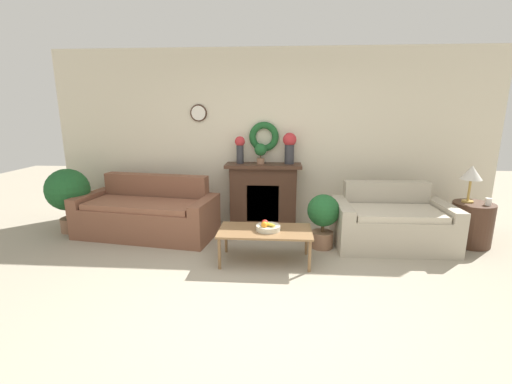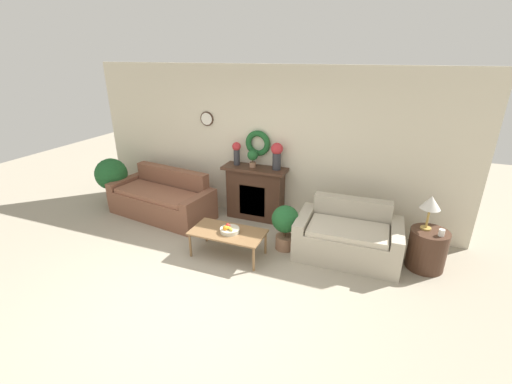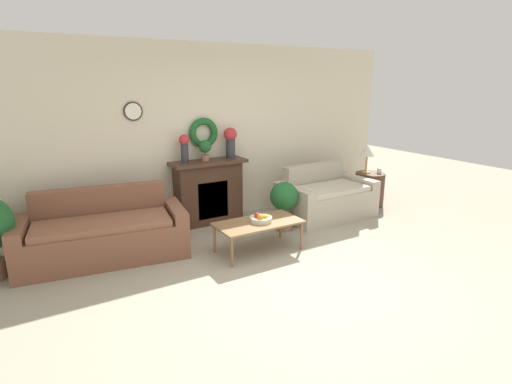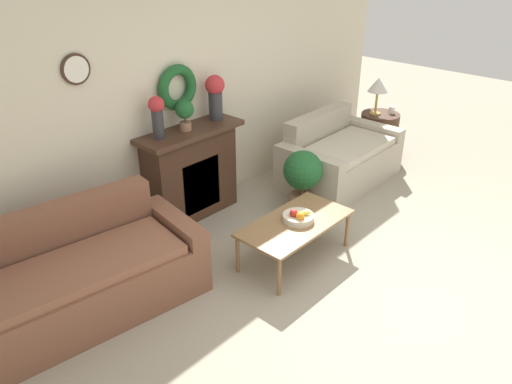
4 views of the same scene
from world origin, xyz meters
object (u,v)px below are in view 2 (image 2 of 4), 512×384
at_px(side_table_by_loveseat, 427,249).
at_px(potted_plant_floor_by_couch, 112,176).
at_px(coffee_table, 228,233).
at_px(fruit_bowl, 229,230).
at_px(vase_on_mantel_left, 237,152).
at_px(table_lamp, 431,204).
at_px(potted_plant_floor_by_loveseat, 285,224).
at_px(fireplace, 255,193).
at_px(mug, 442,233).
at_px(couch_left, 163,200).
at_px(vase_on_mantel_right, 277,154).
at_px(loveseat_right, 348,237).
at_px(potted_plant_on_mantel, 253,157).

height_order(side_table_by_loveseat, potted_plant_floor_by_couch, potted_plant_floor_by_couch).
height_order(coffee_table, fruit_bowl, fruit_bowl).
distance_m(side_table_by_loveseat, vase_on_mantel_left, 3.39).
height_order(fruit_bowl, table_lamp, table_lamp).
distance_m(potted_plant_floor_by_couch, potted_plant_floor_by_loveseat, 3.72).
xyz_separation_m(fireplace, potted_plant_floor_by_couch, (-2.87, -0.47, 0.10)).
distance_m(vase_on_mantel_left, potted_plant_floor_by_loveseat, 1.66).
xyz_separation_m(mug, potted_plant_floor_by_couch, (-5.83, 0.22, -0.03)).
distance_m(fireplace, vase_on_mantel_left, 0.81).
distance_m(couch_left, vase_on_mantel_right, 2.33).
distance_m(table_lamp, potted_plant_floor_by_couch, 5.66).
relative_size(coffee_table, mug, 11.78).
distance_m(loveseat_right, potted_plant_floor_by_loveseat, 0.95).
bearing_deg(table_lamp, potted_plant_floor_by_loveseat, -171.39).
xyz_separation_m(fireplace, table_lamp, (2.78, -0.55, 0.47)).
distance_m(coffee_table, potted_plant_on_mantel, 1.56).
distance_m(couch_left, potted_plant_floor_by_loveseat, 2.52).
xyz_separation_m(fireplace, vase_on_mantel_right, (0.39, 0.01, 0.76)).
xyz_separation_m(couch_left, potted_plant_floor_by_couch, (-1.21, 0.05, 0.29)).
relative_size(fireplace, vase_on_mantel_left, 2.80).
height_order(fruit_bowl, vase_on_mantel_right, vase_on_mantel_right).
distance_m(couch_left, potted_plant_on_mantel, 1.91).
relative_size(side_table_by_loveseat, vase_on_mantel_right, 1.24).
relative_size(fireplace, coffee_table, 1.05).
relative_size(potted_plant_on_mantel, potted_plant_floor_by_loveseat, 0.43).
distance_m(loveseat_right, vase_on_mantel_left, 2.41).
bearing_deg(vase_on_mantel_left, mug, -11.86).
bearing_deg(vase_on_mantel_right, vase_on_mantel_left, -180.00).
distance_m(fireplace, fruit_bowl, 1.35).
bearing_deg(vase_on_mantel_right, potted_plant_floor_by_couch, -171.72).
relative_size(vase_on_mantel_left, potted_plant_floor_by_couch, 0.43).
height_order(fruit_bowl, mug, mug).
height_order(table_lamp, mug, table_lamp).
xyz_separation_m(mug, vase_on_mantel_right, (-2.57, 0.70, 0.64)).
height_order(vase_on_mantel_right, potted_plant_on_mantel, vase_on_mantel_right).
distance_m(fruit_bowl, potted_plant_on_mantel, 1.53).
relative_size(coffee_table, vase_on_mantel_left, 2.67).
xyz_separation_m(table_lamp, vase_on_mantel_right, (-2.39, 0.55, 0.30)).
bearing_deg(mug, table_lamp, 141.84).
height_order(couch_left, mug, couch_left).
bearing_deg(loveseat_right, side_table_by_loveseat, 3.18).
xyz_separation_m(side_table_by_loveseat, potted_plant_floor_by_loveseat, (-2.01, -0.24, 0.14)).
bearing_deg(potted_plant_floor_by_couch, loveseat_right, -2.62).
relative_size(fruit_bowl, table_lamp, 0.58).
bearing_deg(loveseat_right, potted_plant_on_mantel, 158.62).
distance_m(side_table_by_loveseat, potted_plant_floor_by_couch, 5.72).
height_order(side_table_by_loveseat, potted_plant_floor_by_loveseat, potted_plant_floor_by_loveseat).
relative_size(coffee_table, table_lamp, 2.23).
xyz_separation_m(fruit_bowl, vase_on_mantel_left, (-0.48, 1.35, 0.79)).
bearing_deg(loveseat_right, coffee_table, -159.58).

